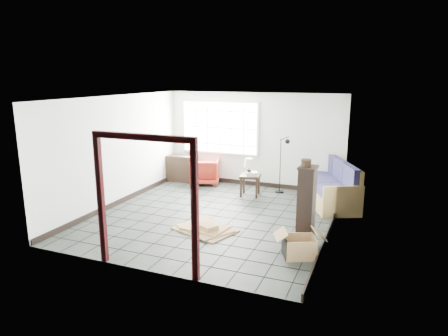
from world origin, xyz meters
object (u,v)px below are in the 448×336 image
at_px(futon_sofa, 330,187).
at_px(side_table, 250,179).
at_px(armchair, 205,170).
at_px(tall_shelf, 306,206).

xyz_separation_m(futon_sofa, side_table, (-1.98, -0.26, 0.07)).
height_order(armchair, side_table, armchair).
distance_m(armchair, side_table, 1.69).
bearing_deg(tall_shelf, armchair, 139.01).
distance_m(futon_sofa, armchair, 3.57).
bearing_deg(side_table, futon_sofa, 7.39).
xyz_separation_m(futon_sofa, armchair, (-3.55, 0.37, 0.02)).
bearing_deg(armchair, futon_sofa, 156.26).
height_order(futon_sofa, side_table, futon_sofa).
relative_size(armchair, tall_shelf, 0.54).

